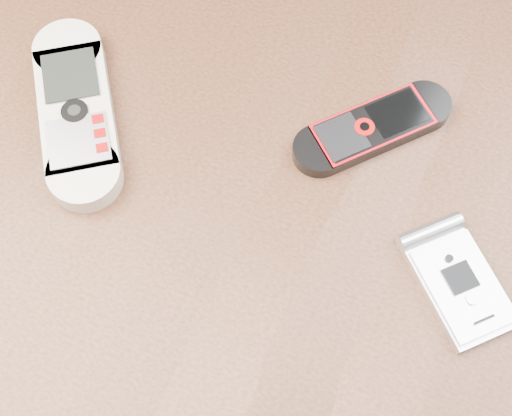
% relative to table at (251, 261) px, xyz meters
% --- Properties ---
extents(ground, '(4.00, 4.00, 0.00)m').
position_rel_table_xyz_m(ground, '(0.00, 0.00, -0.64)').
color(ground, '#472B19').
rests_on(ground, ground).
extents(table, '(1.20, 0.80, 0.75)m').
position_rel_table_xyz_m(table, '(0.00, 0.00, 0.00)').
color(table, black).
rests_on(table, ground).
extents(nokia_white, '(0.15, 0.17, 0.02)m').
position_rel_table_xyz_m(nokia_white, '(-0.16, 0.02, 0.12)').
color(nokia_white, silver).
rests_on(nokia_white, table).
extents(nokia_black_red, '(0.12, 0.13, 0.01)m').
position_rel_table_xyz_m(nokia_black_red, '(0.06, 0.10, 0.11)').
color(nokia_black_red, black).
rests_on(nokia_black_red, table).
extents(motorola_razr, '(0.10, 0.10, 0.01)m').
position_rel_table_xyz_m(motorola_razr, '(0.16, 0.00, 0.11)').
color(motorola_razr, silver).
rests_on(motorola_razr, table).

